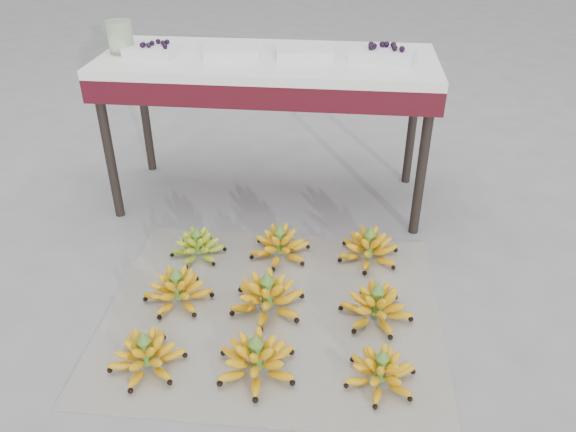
# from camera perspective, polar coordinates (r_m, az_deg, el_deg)

# --- Properties ---
(ground) EXTENTS (60.00, 60.00, 0.00)m
(ground) POSITION_cam_1_polar(r_m,az_deg,el_deg) (2.12, -1.83, -10.68)
(ground) COLOR slate
(ground) RESTS_ON ground
(newspaper_mat) EXTENTS (1.26, 1.06, 0.01)m
(newspaper_mat) POSITION_cam_1_polar(r_m,az_deg,el_deg) (2.16, -1.54, -9.64)
(newspaper_mat) COLOR silver
(newspaper_mat) RESTS_ON ground
(bunch_front_left) EXTENTS (0.27, 0.27, 0.15)m
(bunch_front_left) POSITION_cam_1_polar(r_m,az_deg,el_deg) (1.97, -14.18, -13.53)
(bunch_front_left) COLOR yellow
(bunch_front_left) RESTS_ON newspaper_mat
(bunch_front_center) EXTENTS (0.35, 0.35, 0.17)m
(bunch_front_center) POSITION_cam_1_polar(r_m,az_deg,el_deg) (1.90, -3.22, -14.31)
(bunch_front_center) COLOR yellow
(bunch_front_center) RESTS_ON newspaper_mat
(bunch_front_right) EXTENTS (0.26, 0.26, 0.15)m
(bunch_front_right) POSITION_cam_1_polar(r_m,az_deg,el_deg) (1.90, 9.42, -15.31)
(bunch_front_right) COLOR yellow
(bunch_front_right) RESTS_ON newspaper_mat
(bunch_mid_left) EXTENTS (0.29, 0.29, 0.16)m
(bunch_mid_left) POSITION_cam_1_polar(r_m,az_deg,el_deg) (2.21, -11.13, -7.36)
(bunch_mid_left) COLOR yellow
(bunch_mid_left) RESTS_ON newspaper_mat
(bunch_mid_center) EXTENTS (0.34, 0.34, 0.17)m
(bunch_mid_center) POSITION_cam_1_polar(r_m,az_deg,el_deg) (2.13, -2.10, -8.17)
(bunch_mid_center) COLOR yellow
(bunch_mid_center) RESTS_ON newspaper_mat
(bunch_mid_right) EXTENTS (0.34, 0.34, 0.16)m
(bunch_mid_right) POSITION_cam_1_polar(r_m,az_deg,el_deg) (2.12, 8.95, -9.02)
(bunch_mid_right) COLOR yellow
(bunch_mid_right) RESTS_ON newspaper_mat
(bunch_back_left) EXTENTS (0.24, 0.24, 0.14)m
(bunch_back_left) POSITION_cam_1_polar(r_m,az_deg,el_deg) (2.45, -9.13, -3.03)
(bunch_back_left) COLOR #88A41F
(bunch_back_left) RESTS_ON newspaper_mat
(bunch_back_center) EXTENTS (0.27, 0.27, 0.16)m
(bunch_back_center) POSITION_cam_1_polar(r_m,az_deg,el_deg) (2.41, -0.81, -2.96)
(bunch_back_center) COLOR yellow
(bunch_back_center) RESTS_ON newspaper_mat
(bunch_back_right) EXTENTS (0.28, 0.28, 0.16)m
(bunch_back_right) POSITION_cam_1_polar(r_m,az_deg,el_deg) (2.41, 8.21, -3.24)
(bunch_back_right) COLOR yellow
(bunch_back_right) RESTS_ON newspaper_mat
(vendor_table) EXTENTS (1.51, 0.60, 0.72)m
(vendor_table) POSITION_cam_1_polar(r_m,az_deg,el_deg) (2.63, -2.05, 14.18)
(vendor_table) COLOR black
(vendor_table) RESTS_ON ground
(tray_far_left) EXTENTS (0.26, 0.21, 0.06)m
(tray_far_left) POSITION_cam_1_polar(r_m,az_deg,el_deg) (2.70, -13.48, 16.09)
(tray_far_left) COLOR silver
(tray_far_left) RESTS_ON vendor_table
(tray_left) EXTENTS (0.27, 0.22, 0.04)m
(tray_left) POSITION_cam_1_polar(r_m,az_deg,el_deg) (2.63, -5.84, 16.34)
(tray_left) COLOR silver
(tray_left) RESTS_ON vendor_table
(tray_right) EXTENTS (0.28, 0.22, 0.04)m
(tray_right) POSITION_cam_1_polar(r_m,az_deg,el_deg) (2.60, 1.60, 16.33)
(tray_right) COLOR silver
(tray_right) RESTS_ON vendor_table
(tray_far_right) EXTENTS (0.30, 0.24, 0.07)m
(tray_far_right) POSITION_cam_1_polar(r_m,az_deg,el_deg) (2.59, 9.64, 15.95)
(tray_far_right) COLOR silver
(tray_far_right) RESTS_ON vendor_table
(glass_jar) EXTENTS (0.13, 0.13, 0.14)m
(glass_jar) POSITION_cam_1_polar(r_m,az_deg,el_deg) (2.75, -16.66, 17.02)
(glass_jar) COLOR #D1F0BE
(glass_jar) RESTS_ON vendor_table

